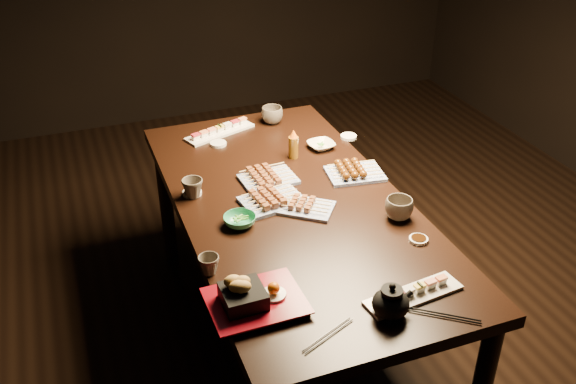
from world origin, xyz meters
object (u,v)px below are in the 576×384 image
at_px(edamame_bowl_green, 240,221).
at_px(teapot, 391,300).
at_px(edamame_bowl_cream, 321,145).
at_px(yakitori_plate_left, 268,175).
at_px(sushi_platter_far, 220,129).
at_px(teacup_far_right, 272,115).
at_px(teacup_near_left, 209,265).
at_px(condiment_bottle, 293,144).
at_px(tempura_tray, 255,292).
at_px(dining_table, 292,275).
at_px(sushi_platter_near, 414,291).
at_px(yakitori_plate_right, 307,204).
at_px(yakitori_plate_center, 273,196).
at_px(teacup_mid_right, 399,209).
at_px(teacup_far_left, 193,188).

relative_size(edamame_bowl_green, teapot, 0.89).
bearing_deg(edamame_bowl_cream, yakitori_plate_left, -148.48).
height_order(sushi_platter_far, teacup_far_right, teacup_far_right).
distance_m(teacup_near_left, condiment_bottle, 0.91).
xyz_separation_m(tempura_tray, teacup_near_left, (-0.10, 0.22, -0.02)).
distance_m(yakitori_plate_left, edamame_bowl_cream, 0.39).
height_order(dining_table, tempura_tray, tempura_tray).
xyz_separation_m(edamame_bowl_cream, teapot, (-0.25, -1.15, 0.04)).
relative_size(sushi_platter_far, edamame_bowl_cream, 2.91).
bearing_deg(edamame_bowl_green, sushi_platter_near, -55.89).
xyz_separation_m(dining_table, yakitori_plate_right, (0.03, -0.07, 0.40)).
distance_m(yakitori_plate_center, edamame_bowl_cream, 0.54).
relative_size(teacup_mid_right, teacup_far_right, 1.01).
height_order(yakitori_plate_right, tempura_tray, tempura_tray).
relative_size(dining_table, sushi_platter_far, 5.01).
bearing_deg(teacup_far_right, dining_table, -103.37).
bearing_deg(tempura_tray, sushi_platter_near, -16.26).
height_order(teacup_far_left, teacup_far_right, teacup_far_right).
bearing_deg(dining_table, sushi_platter_far, 106.78).
bearing_deg(teacup_mid_right, condiment_bottle, 107.90).
distance_m(tempura_tray, teapot, 0.43).
bearing_deg(edamame_bowl_green, teapot, -65.81).
bearing_deg(dining_table, yakitori_plate_left, 108.30).
xyz_separation_m(sushi_platter_near, teapot, (-0.12, -0.05, 0.04)).
xyz_separation_m(yakitori_plate_right, yakitori_plate_left, (-0.07, 0.27, 0.00)).
relative_size(sushi_platter_near, teacup_far_right, 3.17).
relative_size(edamame_bowl_green, teacup_near_left, 1.71).
height_order(yakitori_plate_right, teacup_mid_right, teacup_mid_right).
xyz_separation_m(sushi_platter_near, teacup_near_left, (-0.60, 0.36, 0.01)).
bearing_deg(yakitori_plate_right, edamame_bowl_green, -139.67).
distance_m(yakitori_plate_left, teacup_far_right, 0.60).
bearing_deg(teacup_far_left, teapot, -65.89).
bearing_deg(teapot, tempura_tray, 147.70).
distance_m(yakitori_plate_left, condiment_bottle, 0.25).
bearing_deg(tempura_tray, teacup_near_left, 112.99).
height_order(dining_table, yakitori_plate_left, yakitori_plate_left).
bearing_deg(sushi_platter_far, sushi_platter_near, 80.38).
bearing_deg(sushi_platter_near, yakitori_plate_center, 101.47).
relative_size(sushi_platter_far, yakitori_plate_center, 1.46).
relative_size(sushi_platter_near, condiment_bottle, 2.48).
bearing_deg(sushi_platter_far, teacup_near_left, 52.54).
distance_m(yakitori_plate_left, teapot, 0.95).
height_order(yakitori_plate_right, edamame_bowl_green, yakitori_plate_right).
bearing_deg(teacup_near_left, yakitori_plate_right, 29.25).
height_order(teacup_far_right, teapot, teapot).
distance_m(sushi_platter_far, teacup_near_left, 1.11).
bearing_deg(sushi_platter_near, dining_table, 96.18).
bearing_deg(yakitori_plate_center, yakitori_plate_left, 68.07).
xyz_separation_m(yakitori_plate_center, teacup_far_left, (-0.29, 0.16, 0.01)).
bearing_deg(yakitori_plate_right, teacup_far_left, -174.86).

